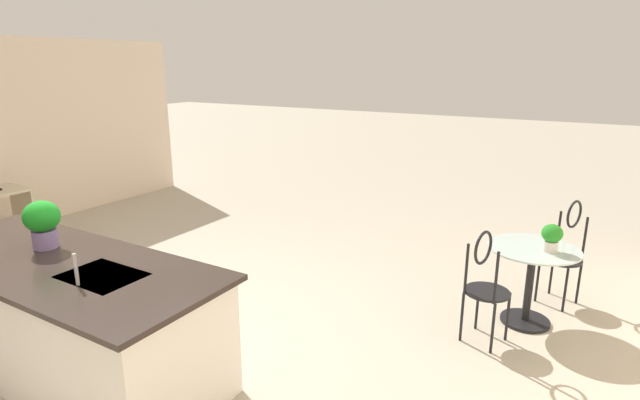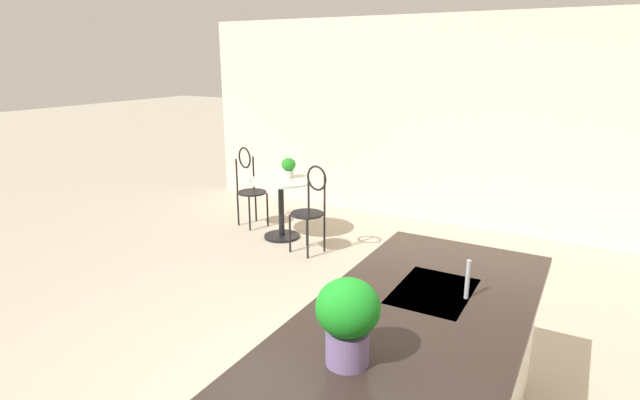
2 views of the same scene
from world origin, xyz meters
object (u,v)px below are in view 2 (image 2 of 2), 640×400
object	(u,v)px
chair_near_window	(311,205)
potted_plant_on_table	(289,167)
potted_plant_counter_near	(348,316)
chair_by_island	(249,183)
bistro_table	(281,203)

from	to	relation	value
chair_near_window	potted_plant_on_table	bearing A→B (deg)	-126.74
potted_plant_on_table	potted_plant_counter_near	distance (m)	4.21
chair_by_island	potted_plant_counter_near	xyz separation A→B (m)	(3.48, 3.14, 0.57)
chair_near_window	chair_by_island	xyz separation A→B (m)	(-0.49, -1.22, 0.00)
potted_plant_on_table	potted_plant_counter_near	world-z (taller)	potted_plant_counter_near
bistro_table	potted_plant_on_table	bearing A→B (deg)	167.45
bistro_table	chair_near_window	world-z (taller)	chair_near_window
bistro_table	chair_by_island	distance (m)	0.69
bistro_table	potted_plant_counter_near	distance (m)	4.17
chair_by_island	potted_plant_on_table	xyz separation A→B (m)	(0.08, 0.67, 0.31)
chair_by_island	potted_plant_on_table	world-z (taller)	chair_by_island
bistro_table	chair_near_window	xyz separation A→B (m)	(0.27, 0.58, 0.13)
chair_near_window	potted_plant_counter_near	world-z (taller)	potted_plant_counter_near
chair_near_window	bistro_table	bearing A→B (deg)	-115.29
bistro_table	potted_plant_counter_near	xyz separation A→B (m)	(3.26, 2.50, 0.69)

